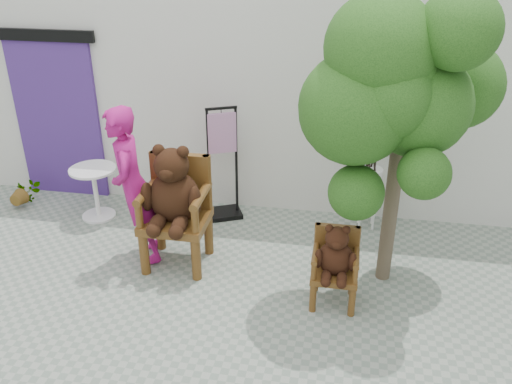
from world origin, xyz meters
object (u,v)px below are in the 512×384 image
cafe_table (95,187)px  person (134,187)px  chair_big (175,198)px  display_stand (223,176)px  stool_bucket (370,181)px  chair_small (336,258)px  tree (400,91)px

cafe_table → person: bearing=-42.0°
chair_big → person: bearing=178.0°
display_stand → stool_bucket: display_stand is taller
chair_big → cafe_table: 1.67m
chair_small → tree: 1.74m
cafe_table → display_stand: 1.69m
cafe_table → stool_bucket: (3.52, 0.37, 0.20)m
chair_big → stool_bucket: size_ratio=1.00×
chair_big → stool_bucket: 2.47m
display_stand → tree: 2.84m
cafe_table → chair_big: bearing=-31.4°
chair_small → cafe_table: size_ratio=1.31×
chair_small → chair_big: bearing=166.3°
chair_big → cafe_table: size_ratio=2.07×
person → cafe_table: (-0.92, 0.83, -0.48)m
chair_big → person: person is taller
person → tree: size_ratio=0.59×
display_stand → stool_bucket: 1.87m
chair_big → chair_small: chair_big is taller
person → chair_small: bearing=61.7°
display_stand → cafe_table: bearing=166.4°
tree → chair_big: bearing=177.6°
display_stand → tree: size_ratio=0.49×
chair_small → tree: (0.45, 0.34, 1.64)m
tree → display_stand: bearing=147.6°
person → tree: (2.71, -0.11, 1.26)m
chair_small → stool_bucket: bearing=78.3°
chair_big → person: (-0.46, 0.02, 0.08)m
chair_big → cafe_table: (-1.38, 0.85, -0.39)m
person → stool_bucket: bearing=97.8°
stool_bucket → chair_big: bearing=-150.5°
chair_small → stool_bucket: 1.69m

